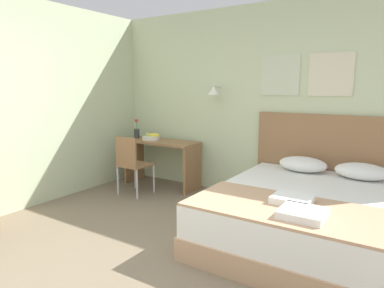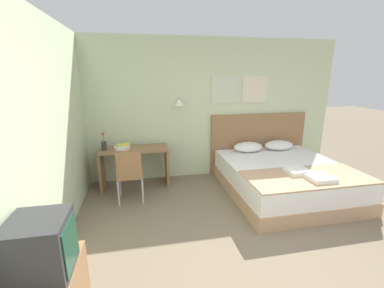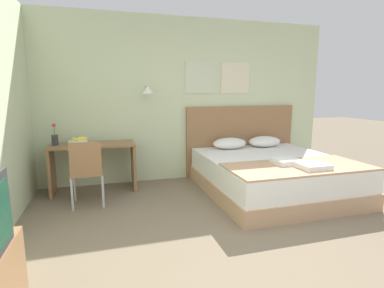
{
  "view_description": "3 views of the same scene",
  "coord_description": "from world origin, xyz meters",
  "px_view_note": "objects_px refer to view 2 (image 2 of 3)",
  "views": [
    {
      "loc": [
        1.86,
        -1.62,
        1.56
      ],
      "look_at": [
        -0.33,
        1.76,
        0.88
      ],
      "focal_mm": 32.0,
      "sensor_mm": 36.0,
      "label": 1
    },
    {
      "loc": [
        -1.24,
        -1.95,
        2.0
      ],
      "look_at": [
        -0.46,
        1.96,
        0.9
      ],
      "focal_mm": 24.0,
      "sensor_mm": 36.0,
      "label": 2
    },
    {
      "loc": [
        -1.21,
        -2.0,
        1.48
      ],
      "look_at": [
        -0.09,
        1.82,
        0.77
      ],
      "focal_mm": 28.0,
      "sensor_mm": 36.0,
      "label": 3
    }
  ],
  "objects_px": {
    "desk": "(134,160)",
    "desk_chair": "(130,173)",
    "bed": "(284,179)",
    "folded_towel_near_foot": "(298,171)",
    "headboard": "(258,143)",
    "folded_towel_mid_bed": "(320,178)",
    "pillow_right": "(279,145)",
    "fruit_bowl": "(122,147)",
    "television": "(41,248)",
    "pillow_left": "(248,147)",
    "throw_blanket": "(308,177)",
    "flower_vase": "(104,144)"
  },
  "relations": [
    {
      "from": "desk",
      "to": "desk_chair",
      "type": "distance_m",
      "value": 0.63
    },
    {
      "from": "bed",
      "to": "folded_towel_near_foot",
      "type": "xyz_separation_m",
      "value": [
        -0.07,
        -0.46,
        0.32
      ]
    },
    {
      "from": "headboard",
      "to": "folded_towel_mid_bed",
      "type": "relative_size",
      "value": 5.84
    },
    {
      "from": "folded_towel_near_foot",
      "to": "desk",
      "type": "relative_size",
      "value": 0.28
    },
    {
      "from": "pillow_right",
      "to": "folded_towel_near_foot",
      "type": "xyz_separation_m",
      "value": [
        -0.4,
        -1.26,
        -0.04
      ]
    },
    {
      "from": "pillow_right",
      "to": "fruit_bowl",
      "type": "xyz_separation_m",
      "value": [
        -3.03,
        -0.03,
        0.14
      ]
    },
    {
      "from": "desk",
      "to": "television",
      "type": "relative_size",
      "value": 2.62
    },
    {
      "from": "headboard",
      "to": "desk",
      "type": "bearing_deg",
      "value": -173.58
    },
    {
      "from": "pillow_left",
      "to": "fruit_bowl",
      "type": "distance_m",
      "value": 2.38
    },
    {
      "from": "throw_blanket",
      "to": "fruit_bowl",
      "type": "height_order",
      "value": "fruit_bowl"
    },
    {
      "from": "television",
      "to": "folded_towel_mid_bed",
      "type": "bearing_deg",
      "value": 20.15
    },
    {
      "from": "pillow_left",
      "to": "television",
      "type": "xyz_separation_m",
      "value": [
        -2.78,
        -2.73,
        0.17
      ]
    },
    {
      "from": "desk",
      "to": "fruit_bowl",
      "type": "bearing_deg",
      "value": -176.17
    },
    {
      "from": "folded_towel_mid_bed",
      "to": "flower_vase",
      "type": "height_order",
      "value": "flower_vase"
    },
    {
      "from": "throw_blanket",
      "to": "pillow_right",
      "type": "bearing_deg",
      "value": 76.93
    },
    {
      "from": "bed",
      "to": "desk_chair",
      "type": "distance_m",
      "value": 2.59
    },
    {
      "from": "headboard",
      "to": "fruit_bowl",
      "type": "xyz_separation_m",
      "value": [
        -2.7,
        -0.29,
        0.15
      ]
    },
    {
      "from": "fruit_bowl",
      "to": "folded_towel_mid_bed",
      "type": "bearing_deg",
      "value": -28.65
    },
    {
      "from": "bed",
      "to": "throw_blanket",
      "type": "xyz_separation_m",
      "value": [
        0.0,
        -0.61,
        0.28
      ]
    },
    {
      "from": "pillow_left",
      "to": "television",
      "type": "relative_size",
      "value": 1.26
    },
    {
      "from": "bed",
      "to": "flower_vase",
      "type": "xyz_separation_m",
      "value": [
        -3.0,
        0.78,
        0.57
      ]
    },
    {
      "from": "pillow_right",
      "to": "bed",
      "type": "bearing_deg",
      "value": -112.12
    },
    {
      "from": "pillow_left",
      "to": "desk_chair",
      "type": "bearing_deg",
      "value": -164.03
    },
    {
      "from": "folded_towel_near_foot",
      "to": "desk_chair",
      "type": "bearing_deg",
      "value": 165.97
    },
    {
      "from": "headboard",
      "to": "desk",
      "type": "height_order",
      "value": "headboard"
    },
    {
      "from": "pillow_right",
      "to": "fruit_bowl",
      "type": "bearing_deg",
      "value": -179.45
    },
    {
      "from": "pillow_left",
      "to": "desk",
      "type": "height_order",
      "value": "desk"
    },
    {
      "from": "folded_towel_near_foot",
      "to": "pillow_left",
      "type": "bearing_deg",
      "value": 101.39
    },
    {
      "from": "headboard",
      "to": "pillow_right",
      "type": "relative_size",
      "value": 3.5
    },
    {
      "from": "folded_towel_mid_bed",
      "to": "folded_towel_near_foot",
      "type": "bearing_deg",
      "value": 119.9
    },
    {
      "from": "pillow_right",
      "to": "flower_vase",
      "type": "height_order",
      "value": "flower_vase"
    },
    {
      "from": "bed",
      "to": "headboard",
      "type": "relative_size",
      "value": 1.03
    },
    {
      "from": "bed",
      "to": "flower_vase",
      "type": "height_order",
      "value": "flower_vase"
    },
    {
      "from": "pillow_right",
      "to": "folded_towel_near_foot",
      "type": "distance_m",
      "value": 1.33
    },
    {
      "from": "desk_chair",
      "to": "television",
      "type": "height_order",
      "value": "television"
    },
    {
      "from": "folded_towel_mid_bed",
      "to": "pillow_left",
      "type": "bearing_deg",
      "value": 105.19
    },
    {
      "from": "folded_towel_mid_bed",
      "to": "desk_chair",
      "type": "relative_size",
      "value": 0.4
    },
    {
      "from": "bed",
      "to": "throw_blanket",
      "type": "bearing_deg",
      "value": -90.0
    },
    {
      "from": "pillow_left",
      "to": "throw_blanket",
      "type": "relative_size",
      "value": 0.31
    },
    {
      "from": "pillow_left",
      "to": "folded_towel_near_foot",
      "type": "xyz_separation_m",
      "value": [
        0.25,
        -1.26,
        -0.04
      ]
    },
    {
      "from": "throw_blanket",
      "to": "desk",
      "type": "distance_m",
      "value": 2.87
    },
    {
      "from": "bed",
      "to": "desk_chair",
      "type": "relative_size",
      "value": 2.42
    },
    {
      "from": "folded_towel_mid_bed",
      "to": "desk",
      "type": "bearing_deg",
      "value": 149.34
    },
    {
      "from": "throw_blanket",
      "to": "television",
      "type": "bearing_deg",
      "value": -156.97
    },
    {
      "from": "folded_towel_near_foot",
      "to": "television",
      "type": "distance_m",
      "value": 3.38
    },
    {
      "from": "bed",
      "to": "headboard",
      "type": "distance_m",
      "value": 1.13
    },
    {
      "from": "pillow_left",
      "to": "desk_chair",
      "type": "relative_size",
      "value": 0.67
    },
    {
      "from": "headboard",
      "to": "desk_chair",
      "type": "xyz_separation_m",
      "value": [
        -2.57,
        -0.91,
        -0.1
      ]
    },
    {
      "from": "flower_vase",
      "to": "television",
      "type": "distance_m",
      "value": 2.71
    },
    {
      "from": "pillow_left",
      "to": "television",
      "type": "distance_m",
      "value": 3.9
    }
  ]
}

